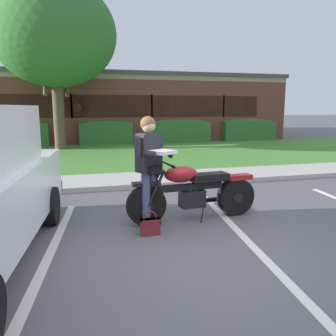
# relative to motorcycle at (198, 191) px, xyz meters

# --- Properties ---
(ground_plane) EXTENTS (140.00, 140.00, 0.00)m
(ground_plane) POSITION_rel_motorcycle_xyz_m (-0.36, -1.10, -0.48)
(ground_plane) COLOR #565659
(curb_strip) EXTENTS (60.00, 0.20, 0.12)m
(curb_strip) POSITION_rel_motorcycle_xyz_m (-0.36, 2.38, -0.42)
(curb_strip) COLOR #B7B2A8
(curb_strip) RESTS_ON ground
(concrete_walk) EXTENTS (60.00, 1.50, 0.08)m
(concrete_walk) POSITION_rel_motorcycle_xyz_m (-0.36, 3.23, -0.44)
(concrete_walk) COLOR #B7B2A8
(concrete_walk) RESTS_ON ground
(grass_lawn) EXTENTS (60.00, 8.00, 0.06)m
(grass_lawn) POSITION_rel_motorcycle_xyz_m (-0.36, 7.98, -0.45)
(grass_lawn) COLOR #478433
(grass_lawn) RESTS_ON ground
(stall_stripe_0) EXTENTS (0.61, 4.39, 0.01)m
(stall_stripe_0) POSITION_rel_motorcycle_xyz_m (-2.29, -0.90, -0.48)
(stall_stripe_0) COLOR silver
(stall_stripe_0) RESTS_ON ground
(stall_stripe_1) EXTENTS (0.61, 4.39, 0.01)m
(stall_stripe_1) POSITION_rel_motorcycle_xyz_m (0.37, -0.90, -0.48)
(stall_stripe_1) COLOR silver
(stall_stripe_1) RESTS_ON ground
(motorcycle) EXTENTS (2.24, 0.82, 1.18)m
(motorcycle) POSITION_rel_motorcycle_xyz_m (0.00, 0.00, 0.00)
(motorcycle) COLOR black
(motorcycle) RESTS_ON ground
(rider_person) EXTENTS (0.60, 0.67, 1.70)m
(rider_person) POSITION_rel_motorcycle_xyz_m (-0.83, -0.10, 0.53)
(rider_person) COLOR black
(rider_person) RESTS_ON ground
(handbag) EXTENTS (0.28, 0.13, 0.36)m
(handbag) POSITION_rel_motorcycle_xyz_m (-0.91, -0.51, -0.34)
(handbag) COLOR maroon
(handbag) RESTS_ON ground
(shade_tree) EXTENTS (5.07, 5.07, 6.96)m
(shade_tree) POSITION_rel_motorcycle_xyz_m (-2.65, 10.24, 4.30)
(shade_tree) COLOR brown
(shade_tree) RESTS_ON ground
(hedge_left) EXTENTS (2.43, 0.90, 1.24)m
(hedge_left) POSITION_rel_motorcycle_xyz_m (-4.43, 11.88, 0.17)
(hedge_left) COLOR #336B2D
(hedge_left) RESTS_ON ground
(hedge_center_left) EXTENTS (2.56, 0.90, 1.24)m
(hedge_center_left) POSITION_rel_motorcycle_xyz_m (-0.57, 11.88, 0.17)
(hedge_center_left) COLOR #336B2D
(hedge_center_left) RESTS_ON ground
(hedge_center_right) EXTENTS (3.04, 0.90, 1.24)m
(hedge_center_right) POSITION_rel_motorcycle_xyz_m (3.29, 11.88, 0.17)
(hedge_center_right) COLOR #336B2D
(hedge_center_right) RESTS_ON ground
(hedge_right) EXTENTS (3.00, 0.90, 1.24)m
(hedge_right) POSITION_rel_motorcycle_xyz_m (7.15, 11.88, 0.17)
(hedge_right) COLOR #336B2D
(hedge_right) RESTS_ON ground
(brick_building) EXTENTS (23.31, 11.93, 3.63)m
(brick_building) POSITION_rel_motorcycle_xyz_m (-2.14, 17.79, 1.34)
(brick_building) COLOR brown
(brick_building) RESTS_ON ground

